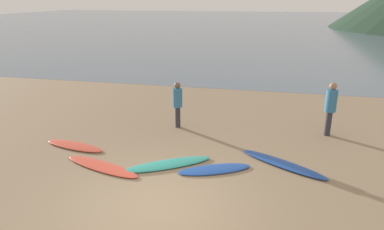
# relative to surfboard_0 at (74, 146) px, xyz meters

# --- Properties ---
(ground_plane) EXTENTS (120.00, 120.00, 0.20)m
(ground_plane) POSITION_rel_surfboard_0_xyz_m (3.52, 7.46, -0.14)
(ground_plane) COLOR #8C7559
(ground_plane) RESTS_ON ground
(ocean_water) EXTENTS (140.00, 100.00, 0.01)m
(ocean_water) POSITION_rel_surfboard_0_xyz_m (3.52, 58.13, -0.04)
(ocean_water) COLOR slate
(ocean_water) RESTS_ON ground
(surfboard_0) EXTENTS (2.16, 0.93, 0.08)m
(surfboard_0) POSITION_rel_surfboard_0_xyz_m (0.00, 0.00, 0.00)
(surfboard_0) COLOR #D84C38
(surfboard_0) RESTS_ON ground
(surfboard_1) EXTENTS (2.53, 1.25, 0.07)m
(surfboard_1) POSITION_rel_surfboard_0_xyz_m (1.46, -1.08, -0.00)
(surfboard_1) COLOR #D84C38
(surfboard_1) RESTS_ON ground
(surfboard_2) EXTENTS (2.42, 1.84, 0.08)m
(surfboard_2) POSITION_rel_surfboard_0_xyz_m (3.20, -0.57, 0.00)
(surfboard_2) COLOR teal
(surfboard_2) RESTS_ON ground
(surfboard_3) EXTENTS (2.06, 1.38, 0.06)m
(surfboard_3) POSITION_rel_surfboard_0_xyz_m (4.50, -0.57, -0.01)
(surfboard_3) COLOR #1E479E
(surfboard_3) RESTS_ON ground
(surfboard_4) EXTENTS (2.50, 1.75, 0.09)m
(surfboard_4) POSITION_rel_surfboard_0_xyz_m (6.30, 0.14, 0.01)
(surfboard_4) COLOR #1E479E
(surfboard_4) RESTS_ON ground
(person_0) EXTENTS (0.37, 0.37, 1.81)m
(person_0) POSITION_rel_surfboard_0_xyz_m (7.81, 2.76, 1.03)
(person_0) COLOR #2D2D38
(person_0) RESTS_ON ground
(person_1) EXTENTS (0.33, 0.33, 1.64)m
(person_1) POSITION_rel_surfboard_0_xyz_m (2.70, 2.40, 0.93)
(person_1) COLOR #2D2D38
(person_1) RESTS_ON ground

